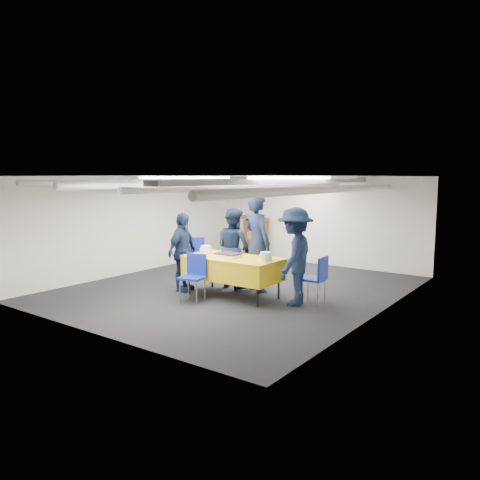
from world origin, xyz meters
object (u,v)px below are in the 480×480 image
object	(u,v)px
serving_table	(233,268)
sailor_d	(295,256)
chair_right	(317,275)
chair_left	(196,252)
podium	(256,238)
sailor_c	(182,252)
sheet_cake	(228,255)
sailor_b	(234,248)
chair_near	(194,272)
sailor_a	(257,243)

from	to	relation	value
serving_table	sailor_d	size ratio (longest dim) A/B	1.06
chair_right	chair_left	xyz separation A→B (m)	(-3.48, 0.66, 0.00)
podium	sailor_c	world-z (taller)	sailor_c
sheet_cake	sailor_b	distance (m)	0.76
chair_near	sailor_a	size ratio (longest dim) A/B	0.45
chair_near	sailor_d	size ratio (longest dim) A/B	0.49
podium	sailor_d	size ratio (longest dim) A/B	0.71
sheet_cake	chair_near	size ratio (longest dim) A/B	0.55
serving_table	sailor_b	bearing A→B (deg)	125.77
sailor_a	sailor_b	bearing A→B (deg)	29.55
sailor_c	sheet_cake	bearing A→B (deg)	-93.17
sailor_c	podium	bearing A→B (deg)	0.05
chair_left	sailor_c	world-z (taller)	sailor_c
chair_near	sheet_cake	bearing A→B (deg)	61.38
podium	sailor_d	xyz separation A→B (m)	(3.16, -3.42, 0.27)
chair_near	sailor_c	world-z (taller)	sailor_c
chair_right	chair_left	bearing A→B (deg)	169.32
sailor_d	chair_left	bearing A→B (deg)	-119.01
serving_table	sailor_a	xyz separation A→B (m)	(0.11, 0.67, 0.42)
chair_near	sailor_d	xyz separation A→B (m)	(1.64, 0.86, 0.35)
chair_right	sailor_c	distance (m)	2.76
sailor_a	sailor_d	bearing A→B (deg)	179.03
chair_right	podium	bearing A→B (deg)	137.90
serving_table	sheet_cake	size ratio (longest dim) A/B	3.91
podium	chair_right	size ratio (longest dim) A/B	1.44
sheet_cake	sailor_b	size ratio (longest dim) A/B	0.29
serving_table	sailor_a	bearing A→B (deg)	80.35
serving_table	sailor_d	distance (m)	1.30
sheet_cake	sailor_d	bearing A→B (deg)	11.07
chair_left	sheet_cake	bearing A→B (deg)	-32.56
podium	sailor_d	distance (m)	4.66
sheet_cake	podium	xyz separation A→B (m)	(-1.85, 3.67, -0.20)
sailor_b	sailor_d	xyz separation A→B (m)	(1.67, -0.41, 0.05)
chair_right	chair_left	world-z (taller)	same
sailor_c	sailor_b	bearing A→B (deg)	-51.07
sheet_cake	chair_near	xyz separation A→B (m)	(-0.33, -0.60, -0.28)
chair_right	sailor_d	bearing A→B (deg)	-138.89
sailor_b	sailor_d	world-z (taller)	sailor_d
chair_near	sailor_a	xyz separation A→B (m)	(0.51, 1.34, 0.45)
sailor_c	serving_table	bearing A→B (deg)	-90.31
podium	sheet_cake	bearing A→B (deg)	-63.21
chair_near	sailor_d	bearing A→B (deg)	27.65
chair_near	chair_right	size ratio (longest dim) A/B	1.00
chair_left	sailor_a	world-z (taller)	sailor_a
chair_right	sailor_a	xyz separation A→B (m)	(-1.44, 0.21, 0.45)
chair_right	sailor_d	size ratio (longest dim) A/B	0.49
podium	sailor_b	xyz separation A→B (m)	(1.49, -3.01, 0.22)
sailor_b	serving_table	bearing A→B (deg)	139.41
serving_table	sailor_c	xyz separation A→B (m)	(-1.10, -0.23, 0.23)
podium	chair_left	size ratio (longest dim) A/B	1.44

